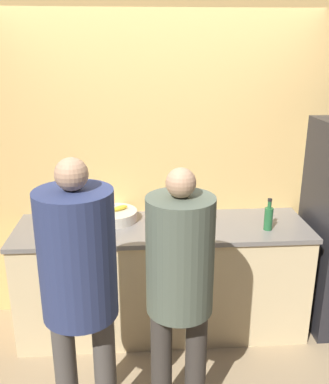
# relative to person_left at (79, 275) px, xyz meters

# --- Properties ---
(ground_plane) EXTENTS (14.00, 14.00, 0.00)m
(ground_plane) POSITION_rel_person_left_xyz_m (0.52, 0.61, -1.06)
(ground_plane) COLOR #9E8460
(wall_back) EXTENTS (5.20, 0.06, 2.60)m
(wall_back) POSITION_rel_person_left_xyz_m (0.52, 1.33, 0.24)
(wall_back) COLOR #E0B266
(wall_back) RESTS_ON ground_plane
(counter) EXTENTS (2.27, 0.70, 0.91)m
(counter) POSITION_rel_person_left_xyz_m (0.52, 0.99, -0.60)
(counter) COLOR beige
(counter) RESTS_ON ground_plane
(person_left) EXTENTS (0.41, 0.41, 1.71)m
(person_left) POSITION_rel_person_left_xyz_m (0.00, 0.00, 0.00)
(person_left) COLOR #4C4742
(person_left) RESTS_ON ground_plane
(person_center) EXTENTS (0.38, 0.38, 1.63)m
(person_center) POSITION_rel_person_left_xyz_m (0.55, 0.06, -0.07)
(person_center) COLOR #38332D
(person_center) RESTS_ON ground_plane
(fruit_bowl) EXTENTS (0.37, 0.37, 0.12)m
(fruit_bowl) POSITION_rel_person_left_xyz_m (0.14, 1.12, -0.10)
(fruit_bowl) COLOR beige
(fruit_bowl) RESTS_ON counter
(utensil_crock) EXTENTS (0.13, 0.13, 0.30)m
(utensil_crock) POSITION_rel_person_left_xyz_m (0.58, 1.19, -0.07)
(utensil_crock) COLOR silver
(utensil_crock) RESTS_ON counter
(bottle_green) EXTENTS (0.06, 0.06, 0.25)m
(bottle_green) POSITION_rel_person_left_xyz_m (1.31, 0.86, -0.05)
(bottle_green) COLOR #236033
(bottle_green) RESTS_ON counter
(bottle_red) EXTENTS (0.08, 0.08, 0.17)m
(bottle_red) POSITION_rel_person_left_xyz_m (0.52, 1.08, -0.08)
(bottle_red) COLOR red
(bottle_red) RESTS_ON counter
(cup_white) EXTENTS (0.07, 0.07, 0.08)m
(cup_white) POSITION_rel_person_left_xyz_m (0.90, 1.09, -0.11)
(cup_white) COLOR white
(cup_white) RESTS_ON counter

